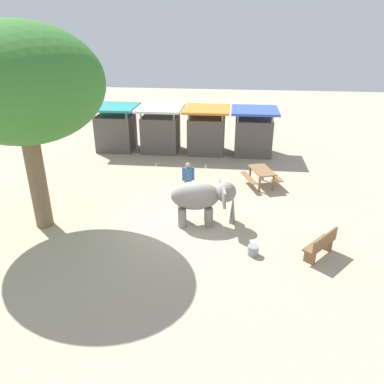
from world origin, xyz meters
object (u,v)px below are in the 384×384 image
at_px(picnic_table_near, 262,174).
at_px(market_stall_white, 161,131).
at_px(elephant, 202,197).
at_px(feed_bucket, 253,250).
at_px(market_stall_blue, 253,134).
at_px(person_handler, 188,178).
at_px(wooden_bench, 321,244).
at_px(market_stall_orange, 206,133).
at_px(market_stall_teal, 116,130).
at_px(shade_tree_main, 20,85).

distance_m(picnic_table_near, market_stall_white, 7.10).
distance_m(elephant, feed_bucket, 2.77).
height_order(market_stall_white, market_stall_blue, same).
bearing_deg(person_handler, picnic_table_near, 105.74).
distance_m(person_handler, picnic_table_near, 3.61).
bearing_deg(market_stall_white, wooden_bench, -55.33).
xyz_separation_m(market_stall_orange, market_stall_blue, (2.60, 0.00, 0.00)).
height_order(market_stall_teal, market_stall_white, same).
xyz_separation_m(person_handler, feed_bucket, (2.57, -3.95, -0.79)).
relative_size(person_handler, feed_bucket, 4.50).
bearing_deg(market_stall_white, elephant, -69.68).
distance_m(wooden_bench, market_stall_orange, 11.06).
distance_m(elephant, person_handler, 2.19).
height_order(elephant, wooden_bench, elephant).
height_order(wooden_bench, market_stall_white, market_stall_white).
height_order(picnic_table_near, market_stall_orange, market_stall_orange).
bearing_deg(market_stall_white, market_stall_teal, 180.00).
bearing_deg(picnic_table_near, market_stall_white, -148.23).
relative_size(wooden_bench, picnic_table_near, 0.70).
xyz_separation_m(shade_tree_main, market_stall_white, (2.66, 9.09, -3.89)).
relative_size(person_handler, market_stall_orange, 0.64).
xyz_separation_m(shade_tree_main, market_stall_blue, (7.86, 9.09, -3.89)).
distance_m(person_handler, market_stall_teal, 7.99).
bearing_deg(elephant, shade_tree_main, 179.59).
xyz_separation_m(market_stall_white, feed_bucket, (4.90, -10.23, -0.98)).
distance_m(elephant, market_stall_orange, 8.35).
bearing_deg(feed_bucket, market_stall_white, 115.59).
xyz_separation_m(shade_tree_main, picnic_table_near, (8.12, 4.57, -4.44)).
bearing_deg(market_stall_teal, shade_tree_main, -90.38).
height_order(market_stall_teal, feed_bucket, market_stall_teal).
bearing_deg(market_stall_blue, market_stall_white, 180.00).
bearing_deg(feed_bucket, market_stall_teal, 126.24).
height_order(elephant, shade_tree_main, shade_tree_main).
xyz_separation_m(wooden_bench, market_stall_orange, (-4.40, 10.13, 0.67)).
distance_m(shade_tree_main, picnic_table_near, 10.32).
height_order(market_stall_blue, feed_bucket, market_stall_blue).
distance_m(wooden_bench, market_stall_teal, 13.97).
distance_m(market_stall_white, feed_bucket, 11.38).
relative_size(shade_tree_main, feed_bucket, 19.38).
relative_size(shade_tree_main, wooden_bench, 5.24).
xyz_separation_m(person_handler, shade_tree_main, (-4.99, -2.81, 4.08)).
distance_m(elephant, market_stall_white, 8.88).
height_order(shade_tree_main, market_stall_teal, shade_tree_main).
bearing_deg(feed_bucket, market_stall_blue, 88.31).
height_order(picnic_table_near, feed_bucket, picnic_table_near).
distance_m(person_handler, market_stall_blue, 6.91).
bearing_deg(market_stall_teal, feed_bucket, -53.76).
relative_size(shade_tree_main, market_stall_white, 2.77).
bearing_deg(person_handler, market_stall_blue, 141.72).
distance_m(person_handler, market_stall_orange, 6.29).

